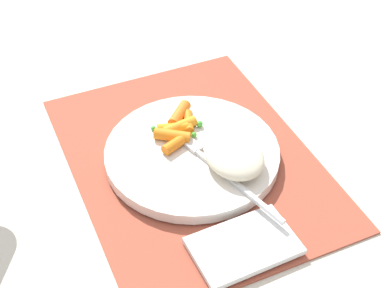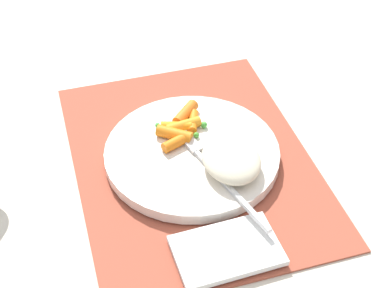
{
  "view_description": "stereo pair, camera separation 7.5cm",
  "coord_description": "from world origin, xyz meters",
  "px_view_note": "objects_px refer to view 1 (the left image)",
  "views": [
    {
      "loc": [
        -0.53,
        0.24,
        0.56
      ],
      "look_at": [
        0.0,
        0.0,
        0.03
      ],
      "focal_mm": 54.54,
      "sensor_mm": 36.0,
      "label": 1
    },
    {
      "loc": [
        -0.56,
        0.16,
        0.56
      ],
      "look_at": [
        0.0,
        0.0,
        0.03
      ],
      "focal_mm": 54.54,
      "sensor_mm": 36.0,
      "label": 2
    }
  ],
  "objects_px": {
    "napkin": "(244,246)",
    "carrot_portion": "(177,128)",
    "fork": "(215,166)",
    "rice_mound": "(234,155)",
    "plate": "(192,154)"
  },
  "relations": [
    {
      "from": "napkin",
      "to": "carrot_portion",
      "type": "bearing_deg",
      "value": -0.66
    },
    {
      "from": "carrot_portion",
      "to": "napkin",
      "type": "distance_m",
      "value": 0.21
    },
    {
      "from": "carrot_portion",
      "to": "fork",
      "type": "xyz_separation_m",
      "value": [
        -0.09,
        -0.02,
        -0.0
      ]
    },
    {
      "from": "rice_mound",
      "to": "fork",
      "type": "distance_m",
      "value": 0.03
    },
    {
      "from": "plate",
      "to": "carrot_portion",
      "type": "distance_m",
      "value": 0.04
    },
    {
      "from": "fork",
      "to": "napkin",
      "type": "xyz_separation_m",
      "value": [
        -0.12,
        0.02,
        -0.01
      ]
    },
    {
      "from": "fork",
      "to": "napkin",
      "type": "distance_m",
      "value": 0.12
    },
    {
      "from": "rice_mound",
      "to": "napkin",
      "type": "relative_size",
      "value": 0.76
    },
    {
      "from": "fork",
      "to": "napkin",
      "type": "height_order",
      "value": "fork"
    },
    {
      "from": "plate",
      "to": "napkin",
      "type": "xyz_separation_m",
      "value": [
        -0.17,
        0.01,
        -0.0
      ]
    },
    {
      "from": "carrot_portion",
      "to": "fork",
      "type": "distance_m",
      "value": 0.09
    },
    {
      "from": "plate",
      "to": "carrot_portion",
      "type": "height_order",
      "value": "carrot_portion"
    },
    {
      "from": "rice_mound",
      "to": "fork",
      "type": "height_order",
      "value": "rice_mound"
    },
    {
      "from": "napkin",
      "to": "plate",
      "type": "bearing_deg",
      "value": -2.27
    },
    {
      "from": "plate",
      "to": "carrot_portion",
      "type": "bearing_deg",
      "value": 5.75
    }
  ]
}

